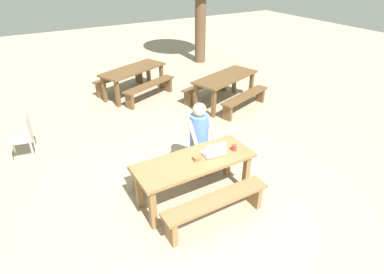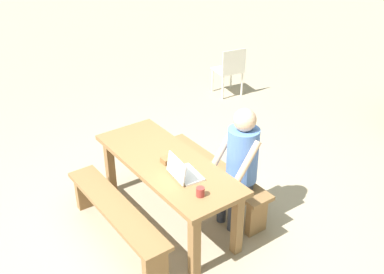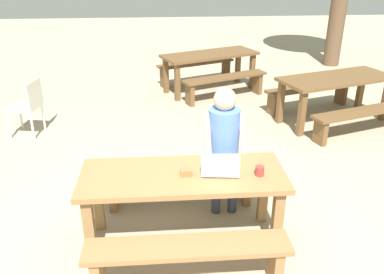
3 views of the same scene
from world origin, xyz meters
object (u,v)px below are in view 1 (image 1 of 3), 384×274
object	(u,v)px
picnic_table_mid	(133,73)
picnic_table_rear	(226,80)
small_pouch	(197,158)
person_seated	(200,133)
coffee_mug	(234,148)
picnic_table_front	(194,166)
laptop	(214,152)
plastic_chair	(23,136)

from	to	relation	value
picnic_table_mid	picnic_table_rear	distance (m)	2.59
small_pouch	person_seated	size ratio (longest dim) A/B	0.08
coffee_mug	picnic_table_rear	bearing A→B (deg)	56.52
small_pouch	picnic_table_rear	size ratio (longest dim) A/B	0.05
picnic_table_front	coffee_mug	size ratio (longest dim) A/B	20.94
coffee_mug	picnic_table_mid	distance (m)	4.79
laptop	plastic_chair	world-z (taller)	laptop
laptop	plastic_chair	xyz separation A→B (m)	(-2.55, 2.77, -0.35)
small_pouch	plastic_chair	world-z (taller)	plastic_chair
plastic_chair	picnic_table_rear	distance (m)	4.87
picnic_table_front	coffee_mug	distance (m)	0.72
picnic_table_mid	picnic_table_rear	world-z (taller)	picnic_table_rear
small_pouch	person_seated	xyz separation A→B (m)	(0.44, 0.62, 0.02)
laptop	picnic_table_front	bearing A→B (deg)	1.29
person_seated	picnic_table_mid	size ratio (longest dim) A/B	0.67
laptop	person_seated	world-z (taller)	person_seated
small_pouch	laptop	bearing A→B (deg)	-1.79
plastic_chair	picnic_table_rear	bearing A→B (deg)	102.01
laptop	coffee_mug	distance (m)	0.36
person_seated	picnic_table_mid	world-z (taller)	person_seated
coffee_mug	person_seated	bearing A→B (deg)	107.97
laptop	coffee_mug	xyz separation A→B (m)	(0.35, -0.05, -0.01)
person_seated	plastic_chair	xyz separation A→B (m)	(-2.68, 2.14, -0.34)
laptop	picnic_table_mid	world-z (taller)	laptop
picnic_table_mid	picnic_table_rear	size ratio (longest dim) A/B	1.01
picnic_table_front	person_seated	world-z (taller)	person_seated
coffee_mug	plastic_chair	distance (m)	4.06
small_pouch	picnic_table_front	bearing A→B (deg)	143.83
laptop	picnic_table_mid	distance (m)	4.76
picnic_table_mid	person_seated	bearing A→B (deg)	-117.44
picnic_table_front	picnic_table_mid	distance (m)	4.77
picnic_table_front	picnic_table_mid	bearing A→B (deg)	80.22
coffee_mug	picnic_table_rear	size ratio (longest dim) A/B	0.04
coffee_mug	plastic_chair	world-z (taller)	plastic_chair
picnic_table_front	laptop	bearing A→B (deg)	-5.22
laptop	small_pouch	xyz separation A→B (m)	(-0.31, 0.01, -0.03)
small_pouch	coffee_mug	bearing A→B (deg)	-5.37
picnic_table_front	picnic_table_mid	world-z (taller)	picnic_table_mid
picnic_table_front	person_seated	distance (m)	0.78
person_seated	plastic_chair	world-z (taller)	person_seated
picnic_table_front	laptop	distance (m)	0.38
person_seated	picnic_table_front	bearing A→B (deg)	-127.99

